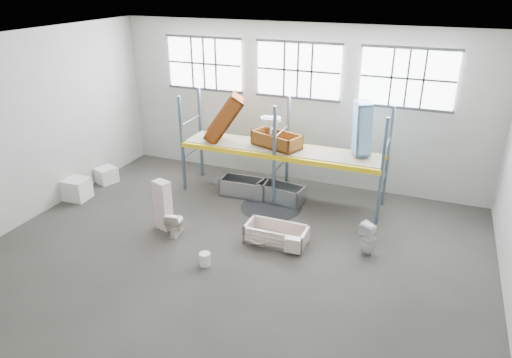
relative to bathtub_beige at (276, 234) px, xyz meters
The scene contains 33 objects.
floor 1.25m from the bathtub_beige, 130.21° to the right, with size 12.00×10.00×0.10m, color #49443E.
ceiling 4.97m from the bathtub_beige, 130.21° to the right, with size 12.00×10.00×0.10m, color silver.
wall_back 4.77m from the bathtub_beige, 100.81° to the left, with size 12.00×0.10×5.00m, color #A6A499.
wall_front 6.44m from the bathtub_beige, 97.49° to the right, with size 12.00×0.10×5.00m, color #B9B7AD.
wall_left 7.26m from the bathtub_beige, behind, with size 0.10×10.00×5.00m, color #9F9D93.
window_left 6.58m from the bathtub_beige, 134.84° to the left, with size 2.60×0.04×1.60m, color white.
window_mid 5.30m from the bathtub_beige, 101.10° to the left, with size 2.60×0.04×1.60m, color white.
window_right 5.77m from the bathtub_beige, 58.96° to the left, with size 2.60×0.04×1.60m, color white.
rack_upright_la 4.45m from the bathtub_beige, 152.52° to the left, with size 0.08×0.08×3.00m, color slate.
rack_upright_lb 5.10m from the bathtub_beige, 140.07° to the left, with size 0.08×0.08×3.00m, color slate.
rack_upright_ma 2.47m from the bathtub_beige, 111.77° to the left, with size 0.08×0.08×3.00m, color slate.
rack_upright_mb 3.50m from the bathtub_beige, 103.94° to the left, with size 0.08×0.08×3.00m, color slate.
rack_upright_ra 3.22m from the bathtub_beige, 41.66° to the left, with size 0.08×0.08×3.00m, color slate.
rack_upright_rb 4.07m from the bathtub_beige, 55.07° to the left, with size 0.08×0.08×3.00m, color slate.
rack_beam_front 2.47m from the bathtub_beige, 111.77° to the left, with size 6.00×0.10×0.14m, color yellow.
rack_beam_back 3.50m from the bathtub_beige, 103.94° to the left, with size 6.00×0.10×0.14m, color yellow.
shelf_deck 3.01m from the bathtub_beige, 107.02° to the left, with size 5.90×1.10×0.03m, color gray.
wet_patch 1.95m from the bathtub_beige, 113.97° to the left, with size 1.80×1.80×0.00m, color black.
bathtub_beige is the anchor object (origin of this frame).
cistern_spare 0.70m from the bathtub_beige, 36.12° to the right, with size 0.39×0.18×0.37m, color beige.
sink_in_tub 0.50m from the bathtub_beige, 131.27° to the right, with size 0.44×0.44×0.15m, color beige.
toilet_beige 2.67m from the bathtub_beige, 167.42° to the right, with size 0.37×0.65×0.66m, color #F2DFCA.
cistern_tall 3.10m from the bathtub_beige, behind, with size 0.44×0.29×1.37m, color beige.
toilet_white 2.27m from the bathtub_beige, ahead, with size 0.38×0.39×0.84m, color silver.
steel_tub_left 2.91m from the bathtub_beige, 129.41° to the left, with size 1.45×0.67×0.53m, color #AFB0B7, non-canonical shape.
steel_tub_right 2.39m from the bathtub_beige, 106.63° to the left, with size 1.40×0.66×0.51m, color #B7BBC1, non-canonical shape.
rust_tub_flat 3.16m from the bathtub_beige, 110.01° to the left, with size 1.46×0.69×0.41m, color #8F4B0E, non-canonical shape.
rust_tub_tilted 4.17m from the bathtub_beige, 135.79° to the left, with size 1.56×0.73×0.44m, color #863912, non-canonical shape.
sink_on_shelf 3.14m from the bathtub_beige, 114.06° to the left, with size 0.58×0.45×0.51m, color silver.
blue_tub_upright 3.83m from the bathtub_beige, 62.25° to the left, with size 1.46×0.68×0.41m, color #7DABDB, non-canonical shape.
bucket 2.00m from the bathtub_beige, 127.45° to the right, with size 0.27×0.27×0.31m, color silver.
carton_near 6.48m from the bathtub_beige, behind, with size 0.75×0.64×0.64m, color silver.
carton_far 6.61m from the bathtub_beige, 167.02° to the left, with size 0.59×0.59×0.49m, color white.
Camera 1 is at (4.13, -8.80, 6.28)m, focal length 32.77 mm.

